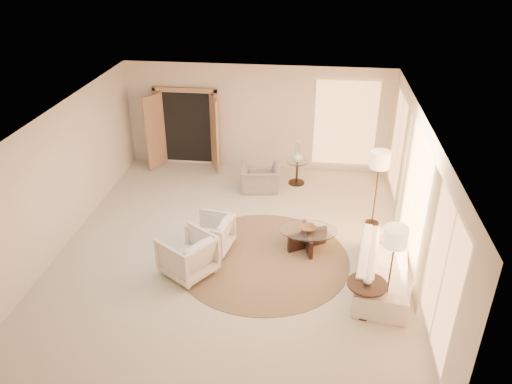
# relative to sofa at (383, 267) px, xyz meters

# --- Properties ---
(room) EXTENTS (7.04, 8.04, 2.83)m
(room) POSITION_rel_sofa_xyz_m (-2.90, 0.80, 1.06)
(room) COLOR beige
(room) RESTS_ON ground
(windows_right) EXTENTS (0.10, 6.40, 2.40)m
(windows_right) POSITION_rel_sofa_xyz_m (0.55, 0.90, 1.01)
(windows_right) COLOR #F3A361
(windows_right) RESTS_ON room
(window_back_corner) EXTENTS (1.70, 0.10, 2.40)m
(window_back_corner) POSITION_rel_sofa_xyz_m (-0.60, 4.75, 1.01)
(window_back_corner) COLOR #F3A361
(window_back_corner) RESTS_ON room
(curtains_right) EXTENTS (0.06, 5.20, 2.60)m
(curtains_right) POSITION_rel_sofa_xyz_m (0.50, 1.80, 0.96)
(curtains_right) COLOR #BCB288
(curtains_right) RESTS_ON room
(french_doors) EXTENTS (1.95, 0.66, 2.16)m
(french_doors) POSITION_rel_sofa_xyz_m (-4.80, 4.61, 0.73)
(french_doors) COLOR tan
(french_doors) RESTS_ON room
(area_rug) EXTENTS (4.48, 4.48, 0.01)m
(area_rug) POSITION_rel_sofa_xyz_m (-2.26, 0.44, -0.33)
(area_rug) COLOR #412F1F
(area_rug) RESTS_ON room
(sofa) EXTENTS (1.23, 2.44, 0.68)m
(sofa) POSITION_rel_sofa_xyz_m (0.00, 0.00, 0.00)
(sofa) COLOR silver
(sofa) RESTS_ON room
(armchair_left) EXTENTS (0.86, 0.90, 0.81)m
(armchair_left) POSITION_rel_sofa_xyz_m (-3.36, 0.66, 0.06)
(armchair_left) COLOR silver
(armchair_left) RESTS_ON room
(armchair_right) EXTENTS (1.17, 1.18, 0.90)m
(armchair_right) POSITION_rel_sofa_xyz_m (-3.62, -0.17, 0.11)
(armchair_right) COLOR silver
(armchair_right) RESTS_ON room
(accent_chair) EXTENTS (1.04, 0.74, 0.84)m
(accent_chair) POSITION_rel_sofa_xyz_m (-2.67, 3.39, 0.08)
(accent_chair) COLOR gray
(accent_chair) RESTS_ON room
(coffee_table) EXTENTS (1.55, 1.55, 0.43)m
(coffee_table) POSITION_rel_sofa_xyz_m (-1.41, 0.95, -0.07)
(coffee_table) COLOR black
(coffee_table) RESTS_ON room
(end_table) EXTENTS (0.67, 0.67, 0.63)m
(end_table) POSITION_rel_sofa_xyz_m (-0.38, -0.91, 0.09)
(end_table) COLOR black
(end_table) RESTS_ON room
(side_table) EXTENTS (0.54, 0.54, 0.63)m
(side_table) POSITION_rel_sofa_xyz_m (-1.77, 3.86, 0.04)
(side_table) COLOR #2F2018
(side_table) RESTS_ON room
(floor_lamp_near) EXTENTS (0.42, 0.42, 1.75)m
(floor_lamp_near) POSITION_rel_sofa_xyz_m (-0.00, 2.07, 1.15)
(floor_lamp_near) COLOR #2F2018
(floor_lamp_near) RESTS_ON room
(floor_lamp_far) EXTENTS (0.39, 0.39, 1.61)m
(floor_lamp_far) POSITION_rel_sofa_xyz_m (0.00, -0.70, 1.03)
(floor_lamp_far) COLOR #2F2018
(floor_lamp_far) RESTS_ON room
(bowl) EXTENTS (0.41, 0.41, 0.08)m
(bowl) POSITION_rel_sofa_xyz_m (-1.41, 0.95, 0.13)
(bowl) COLOR brown
(bowl) RESTS_ON coffee_table
(end_vase) EXTENTS (0.16, 0.16, 0.16)m
(end_vase) POSITION_rel_sofa_xyz_m (-0.38, -0.91, 0.37)
(end_vase) COLOR white
(end_vase) RESTS_ON end_table
(side_vase) EXTENTS (0.24, 0.24, 0.25)m
(side_vase) POSITION_rel_sofa_xyz_m (-1.77, 3.86, 0.41)
(side_vase) COLOR white
(side_vase) RESTS_ON side_table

